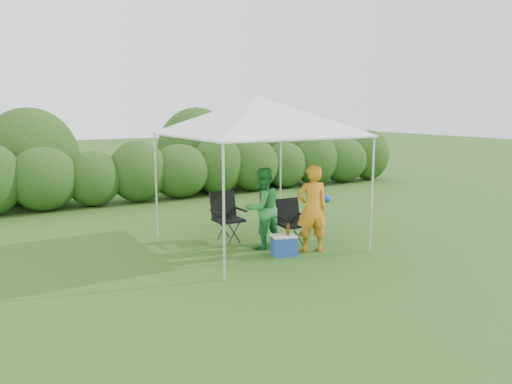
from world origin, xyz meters
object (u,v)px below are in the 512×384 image
woman (262,208)px  cooler (284,245)px  canopy (258,116)px  chair_right (291,219)px  man (312,209)px  chair_left (226,213)px

woman → cooler: woman is taller
canopy → chair_right: size_ratio=3.54×
chair_right → canopy: bearing=158.2°
woman → cooler: 0.84m
man → canopy: bearing=-41.9°
canopy → woman: bearing=-104.2°
woman → man: bearing=129.2°
man → woman: man is taller
man → woman: 0.93m
chair_left → woman: (0.33, -0.83, 0.21)m
chair_left → man: size_ratio=0.61×
canopy → woman: size_ratio=2.03×
chair_left → man: bearing=-56.9°
cooler → woman: bearing=114.2°
chair_right → man: size_ratio=0.55×
canopy → man: bearing=-57.6°
canopy → man: (0.59, -0.92, -1.66)m
canopy → cooler: bearing=-89.2°
canopy → chair_left: canopy is taller
cooler → canopy: bearing=107.7°
chair_right → man: bearing=-84.0°
woman → cooler: size_ratio=2.97×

